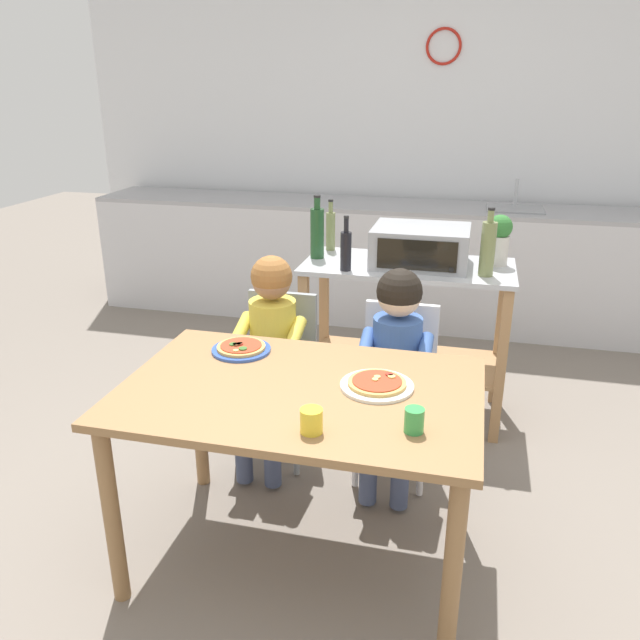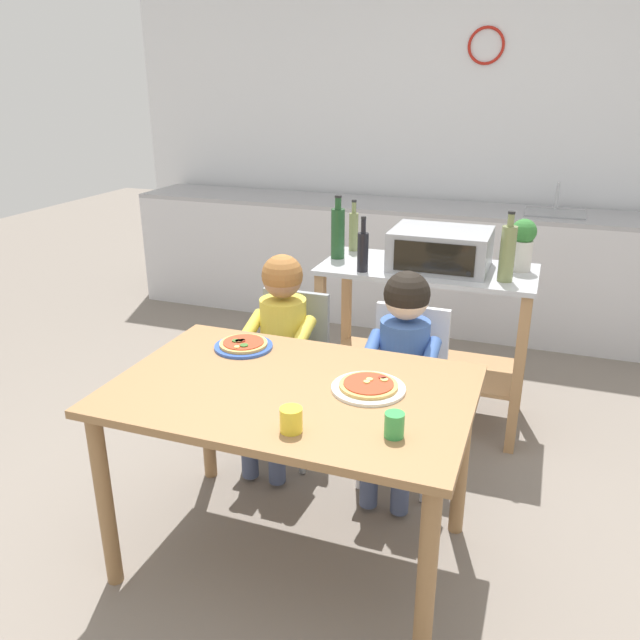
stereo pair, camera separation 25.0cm
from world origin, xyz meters
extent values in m
plane|color=slate|center=(0.00, 1.26, 0.00)|extent=(12.60, 12.60, 0.00)
cube|color=silver|center=(0.00, 3.21, 1.35)|extent=(5.30, 0.12, 2.70)
torus|color=red|center=(0.23, 3.14, 2.02)|extent=(0.26, 0.02, 0.26)
cube|color=silver|center=(0.00, 2.80, 0.44)|extent=(4.77, 0.60, 0.88)
cube|color=#9E9EA3|center=(0.00, 2.80, 0.90)|extent=(4.77, 0.60, 0.03)
cube|color=gray|center=(0.84, 2.80, 0.91)|extent=(0.40, 0.33, 0.02)
cylinder|color=#B7BABF|center=(0.84, 2.92, 1.01)|extent=(0.02, 0.02, 0.20)
cube|color=#B7BABF|center=(0.23, 1.31, 0.86)|extent=(1.11, 0.54, 0.02)
cube|color=#AD7F51|center=(0.23, 1.31, 0.30)|extent=(1.02, 0.50, 0.02)
cube|color=#AD7F51|center=(-0.28, 1.08, 0.42)|extent=(0.05, 0.05, 0.84)
cube|color=#AD7F51|center=(0.75, 1.08, 0.42)|extent=(0.05, 0.05, 0.84)
cube|color=#AD7F51|center=(-0.28, 1.54, 0.42)|extent=(0.05, 0.05, 0.84)
cube|color=#AD7F51|center=(0.75, 1.54, 0.42)|extent=(0.05, 0.05, 0.84)
cube|color=#999BA0|center=(0.29, 1.32, 0.97)|extent=(0.50, 0.39, 0.20)
cube|color=black|center=(0.29, 1.12, 0.97)|extent=(0.40, 0.01, 0.15)
cylinder|color=black|center=(0.47, 1.12, 0.91)|extent=(0.02, 0.01, 0.02)
cylinder|color=olive|center=(0.63, 1.19, 1.00)|extent=(0.07, 0.07, 0.27)
cylinder|color=olive|center=(0.63, 1.19, 1.17)|extent=(0.03, 0.03, 0.06)
cylinder|color=black|center=(0.63, 1.19, 1.20)|extent=(0.03, 0.03, 0.01)
cylinder|color=#1E4723|center=(-0.27, 1.32, 1.00)|extent=(0.08, 0.08, 0.27)
cylinder|color=#1E4723|center=(-0.27, 1.32, 1.17)|extent=(0.03, 0.03, 0.06)
cylinder|color=black|center=(-0.27, 1.32, 1.21)|extent=(0.04, 0.04, 0.01)
cylinder|color=black|center=(-0.07, 1.12, 0.97)|extent=(0.06, 0.06, 0.20)
cylinder|color=black|center=(-0.07, 1.12, 1.10)|extent=(0.02, 0.02, 0.07)
cylinder|color=black|center=(-0.07, 1.12, 1.15)|extent=(0.03, 0.03, 0.01)
cylinder|color=olive|center=(-0.24, 1.51, 0.98)|extent=(0.05, 0.05, 0.22)
cylinder|color=olive|center=(-0.24, 1.51, 1.12)|extent=(0.03, 0.03, 0.06)
cylinder|color=black|center=(-0.24, 1.51, 1.15)|extent=(0.03, 0.03, 0.01)
cylinder|color=beige|center=(0.69, 1.41, 0.95)|extent=(0.11, 0.11, 0.16)
sphere|color=#337533|center=(0.69, 1.41, 1.07)|extent=(0.13, 0.13, 0.13)
cube|color=olive|center=(0.00, 0.00, 0.74)|extent=(1.29, 0.86, 0.03)
cylinder|color=olive|center=(-0.59, -0.37, 0.36)|extent=(0.06, 0.06, 0.72)
cylinder|color=olive|center=(0.59, -0.37, 0.36)|extent=(0.06, 0.06, 0.72)
cylinder|color=olive|center=(-0.59, 0.37, 0.36)|extent=(0.06, 0.06, 0.72)
cylinder|color=olive|center=(0.59, 0.37, 0.36)|extent=(0.06, 0.06, 0.72)
cube|color=gray|center=(-0.32, 0.67, 0.44)|extent=(0.36, 0.36, 0.04)
cube|color=gray|center=(-0.32, 0.83, 0.63)|extent=(0.34, 0.03, 0.38)
cylinder|color=gray|center=(-0.17, 0.52, 0.22)|extent=(0.03, 0.03, 0.42)
cylinder|color=gray|center=(-0.47, 0.52, 0.22)|extent=(0.03, 0.03, 0.42)
cylinder|color=gray|center=(-0.17, 0.82, 0.22)|extent=(0.03, 0.03, 0.42)
cylinder|color=gray|center=(-0.47, 0.82, 0.22)|extent=(0.03, 0.03, 0.42)
cube|color=silver|center=(0.27, 0.65, 0.44)|extent=(0.36, 0.36, 0.04)
cube|color=silver|center=(0.27, 0.81, 0.63)|extent=(0.34, 0.03, 0.38)
cylinder|color=silver|center=(0.42, 0.50, 0.22)|extent=(0.03, 0.03, 0.42)
cylinder|color=silver|center=(0.12, 0.50, 0.22)|extent=(0.03, 0.03, 0.42)
cylinder|color=silver|center=(0.42, 0.80, 0.22)|extent=(0.03, 0.03, 0.42)
cylinder|color=silver|center=(0.12, 0.80, 0.22)|extent=(0.03, 0.03, 0.42)
cube|color=#424C6B|center=(-0.25, 0.53, 0.48)|extent=(0.10, 0.30, 0.10)
cylinder|color=#424C6B|center=(-0.25, 0.40, 0.24)|extent=(0.08, 0.08, 0.44)
cube|color=#424C6B|center=(-0.39, 0.53, 0.48)|extent=(0.10, 0.30, 0.10)
cylinder|color=#424C6B|center=(-0.39, 0.40, 0.24)|extent=(0.08, 0.08, 0.44)
cylinder|color=yellow|center=(-0.19, 0.57, 0.69)|extent=(0.06, 0.26, 0.15)
cylinder|color=yellow|center=(-0.45, 0.57, 0.69)|extent=(0.06, 0.26, 0.15)
cylinder|color=yellow|center=(-0.32, 0.67, 0.65)|extent=(0.22, 0.22, 0.35)
sphere|color=#A37556|center=(-0.32, 0.67, 0.93)|extent=(0.18, 0.18, 0.18)
sphere|color=#9E6633|center=(-0.32, 0.67, 0.95)|extent=(0.19, 0.19, 0.19)
cube|color=#424C6B|center=(0.34, 0.51, 0.48)|extent=(0.10, 0.30, 0.10)
cylinder|color=#424C6B|center=(0.34, 0.38, 0.24)|extent=(0.08, 0.08, 0.44)
cube|color=#424C6B|center=(0.20, 0.51, 0.48)|extent=(0.10, 0.30, 0.10)
cylinder|color=#424C6B|center=(0.20, 0.38, 0.24)|extent=(0.08, 0.08, 0.44)
cylinder|color=#3D60A8|center=(0.40, 0.55, 0.68)|extent=(0.06, 0.26, 0.15)
cylinder|color=#3D60A8|center=(0.14, 0.55, 0.68)|extent=(0.06, 0.26, 0.15)
cylinder|color=#3D60A8|center=(0.27, 0.65, 0.64)|extent=(0.22, 0.22, 0.33)
sphere|color=beige|center=(0.27, 0.65, 0.91)|extent=(0.19, 0.19, 0.19)
sphere|color=black|center=(0.27, 0.65, 0.93)|extent=(0.20, 0.20, 0.20)
cylinder|color=#3356B7|center=(-0.32, 0.26, 0.76)|extent=(0.24, 0.24, 0.01)
cylinder|color=tan|center=(-0.32, 0.26, 0.77)|extent=(0.20, 0.20, 0.01)
cylinder|color=#B23D23|center=(-0.32, 0.26, 0.78)|extent=(0.17, 0.17, 0.00)
cylinder|color=#563319|center=(-0.33, 0.27, 0.78)|extent=(0.02, 0.02, 0.01)
cylinder|color=#386628|center=(-0.30, 0.22, 0.78)|extent=(0.03, 0.03, 0.01)
cylinder|color=maroon|center=(-0.33, 0.26, 0.78)|extent=(0.03, 0.03, 0.01)
cylinder|color=#386628|center=(-0.35, 0.25, 0.78)|extent=(0.03, 0.03, 0.01)
cylinder|color=#563319|center=(-0.34, 0.25, 0.78)|extent=(0.03, 0.03, 0.01)
cylinder|color=#DBC666|center=(-0.32, 0.19, 0.78)|extent=(0.02, 0.02, 0.01)
cylinder|color=white|center=(0.27, 0.07, 0.76)|extent=(0.27, 0.27, 0.01)
cylinder|color=tan|center=(0.27, 0.07, 0.77)|extent=(0.21, 0.21, 0.01)
cylinder|color=#B23D23|center=(0.27, 0.07, 0.78)|extent=(0.18, 0.18, 0.00)
cylinder|color=maroon|center=(0.31, 0.12, 0.78)|extent=(0.03, 0.03, 0.01)
cylinder|color=#DBC666|center=(0.32, 0.11, 0.78)|extent=(0.03, 0.03, 0.01)
cylinder|color=#DBC666|center=(0.27, 0.09, 0.78)|extent=(0.02, 0.02, 0.01)
cylinder|color=#DBC666|center=(0.26, 0.07, 0.78)|extent=(0.02, 0.02, 0.01)
cylinder|color=green|center=(0.43, -0.21, 0.79)|extent=(0.06, 0.06, 0.08)
cylinder|color=yellow|center=(0.12, -0.29, 0.79)|extent=(0.07, 0.07, 0.08)
camera|label=1|loc=(0.56, -1.97, 1.79)|focal=35.64mm
camera|label=2|loc=(0.80, -1.90, 1.79)|focal=35.64mm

